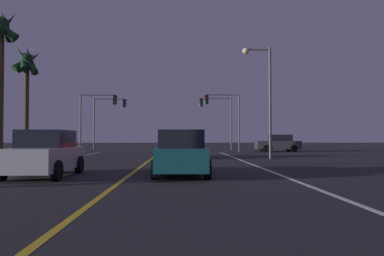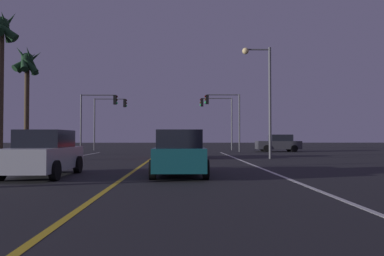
# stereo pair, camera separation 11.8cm
# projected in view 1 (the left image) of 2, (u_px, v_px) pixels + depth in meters

# --- Properties ---
(lane_edge_right) EXTENTS (0.16, 42.11, 0.01)m
(lane_edge_right) POSITION_uv_depth(u_px,v_px,m) (279.00, 175.00, 14.25)
(lane_edge_right) COLOR silver
(lane_edge_right) RESTS_ON ground
(lane_center_divider) EXTENTS (0.16, 42.11, 0.01)m
(lane_center_divider) POSITION_uv_depth(u_px,v_px,m) (129.00, 175.00, 14.08)
(lane_center_divider) COLOR gold
(lane_center_divider) RESTS_ON ground
(car_lead_same_lane) EXTENTS (2.02, 4.30, 1.70)m
(car_lead_same_lane) POSITION_uv_depth(u_px,v_px,m) (181.00, 154.00, 13.94)
(car_lead_same_lane) COLOR black
(car_lead_same_lane) RESTS_ON ground
(car_crossing_side) EXTENTS (4.30, 2.02, 1.70)m
(car_crossing_side) POSITION_uv_depth(u_px,v_px,m) (278.00, 143.00, 37.22)
(car_crossing_side) COLOR black
(car_crossing_side) RESTS_ON ground
(car_ahead_far) EXTENTS (2.02, 4.30, 1.70)m
(car_ahead_far) POSITION_uv_depth(u_px,v_px,m) (182.00, 146.00, 25.69)
(car_ahead_far) COLOR black
(car_ahead_far) RESTS_ON ground
(car_oncoming) EXTENTS (2.02, 4.30, 1.70)m
(car_oncoming) POSITION_uv_depth(u_px,v_px,m) (45.00, 154.00, 13.62)
(car_oncoming) COLOR black
(car_oncoming) RESTS_ON ground
(traffic_light_near_right) EXTENTS (3.43, 0.36, 5.57)m
(traffic_light_near_right) POSITION_uv_depth(u_px,v_px,m) (223.00, 109.00, 35.90)
(traffic_light_near_right) COLOR #4C4C51
(traffic_light_near_right) RESTS_ON ground
(traffic_light_near_left) EXTENTS (3.55, 0.36, 5.51)m
(traffic_light_near_left) POSITION_uv_depth(u_px,v_px,m) (98.00, 109.00, 35.53)
(traffic_light_near_left) COLOR #4C4C51
(traffic_light_near_left) RESTS_ON ground
(traffic_light_far_right) EXTENTS (3.63, 0.36, 5.80)m
(traffic_light_far_right) POSITION_uv_depth(u_px,v_px,m) (216.00, 111.00, 41.40)
(traffic_light_far_right) COLOR #4C4C51
(traffic_light_far_right) RESTS_ON ground
(traffic_light_far_left) EXTENTS (3.63, 0.36, 5.70)m
(traffic_light_far_left) POSITION_uv_depth(u_px,v_px,m) (109.00, 112.00, 41.03)
(traffic_light_far_left) COLOR #4C4C51
(traffic_light_far_left) RESTS_ON ground
(street_lamp_right_far) EXTENTS (1.94, 0.44, 7.45)m
(street_lamp_right_far) POSITION_uv_depth(u_px,v_px,m) (263.00, 87.00, 24.92)
(street_lamp_right_far) COLOR #4C4C51
(street_lamp_right_far) RESTS_ON ground
(palm_tree_left_mid) EXTENTS (2.25, 2.12, 9.16)m
(palm_tree_left_mid) POSITION_uv_depth(u_px,v_px,m) (1.00, 40.00, 22.36)
(palm_tree_left_mid) COLOR #473826
(palm_tree_left_mid) RESTS_ON ground
(palm_tree_left_far) EXTENTS (2.29, 2.25, 8.51)m
(palm_tree_left_far) POSITION_uv_depth(u_px,v_px,m) (27.00, 69.00, 28.87)
(palm_tree_left_far) COLOR #473826
(palm_tree_left_far) RESTS_ON ground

